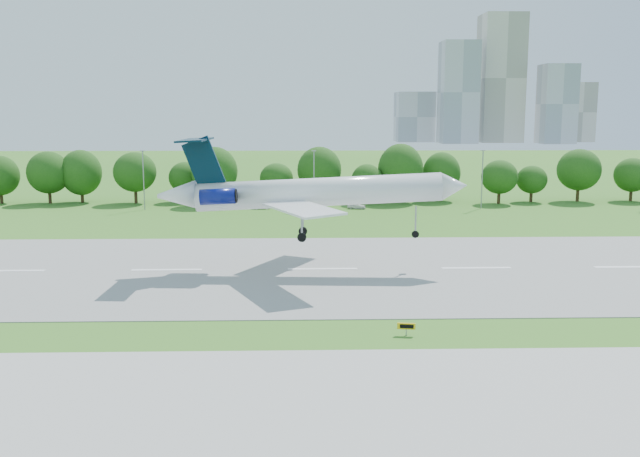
{
  "coord_description": "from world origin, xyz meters",
  "views": [
    {
      "loc": [
        -22.8,
        -64.69,
        20.29
      ],
      "look_at": [
        -20.52,
        18.0,
        6.53
      ],
      "focal_mm": 40.0,
      "sensor_mm": 36.0,
      "label": 1
    }
  ],
  "objects_px": {
    "airliner": "(303,192)",
    "service_vehicle_a": "(262,206)",
    "service_vehicle_b": "(357,206)",
    "taxi_sign_left": "(406,326)"
  },
  "relations": [
    {
      "from": "service_vehicle_a",
      "to": "service_vehicle_b",
      "type": "xyz_separation_m",
      "value": [
        19.79,
        -0.34,
        0.06
      ]
    },
    {
      "from": "service_vehicle_a",
      "to": "service_vehicle_b",
      "type": "height_order",
      "value": "service_vehicle_b"
    },
    {
      "from": "airliner",
      "to": "service_vehicle_a",
      "type": "distance_m",
      "value": 58.7
    },
    {
      "from": "airliner",
      "to": "service_vehicle_a",
      "type": "relative_size",
      "value": 11.06
    },
    {
      "from": "taxi_sign_left",
      "to": "service_vehicle_a",
      "type": "height_order",
      "value": "service_vehicle_a"
    },
    {
      "from": "service_vehicle_b",
      "to": "taxi_sign_left",
      "type": "bearing_deg",
      "value": -166.59
    },
    {
      "from": "taxi_sign_left",
      "to": "service_vehicle_b",
      "type": "xyz_separation_m",
      "value": [
        2.08,
        84.49,
        -0.21
      ]
    },
    {
      "from": "taxi_sign_left",
      "to": "service_vehicle_b",
      "type": "bearing_deg",
      "value": 97.58
    },
    {
      "from": "airliner",
      "to": "service_vehicle_b",
      "type": "xyz_separation_m",
      "value": [
        11.35,
        56.96,
        -9.47
      ]
    },
    {
      "from": "airliner",
      "to": "service_vehicle_b",
      "type": "bearing_deg",
      "value": 80.58
    }
  ]
}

